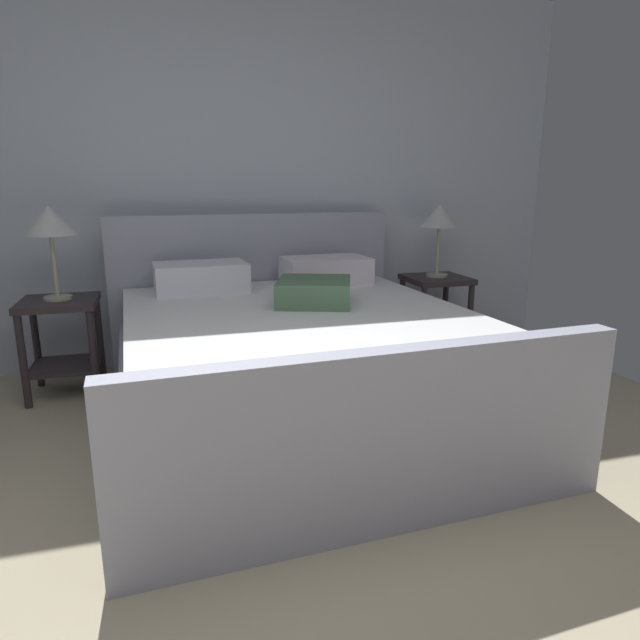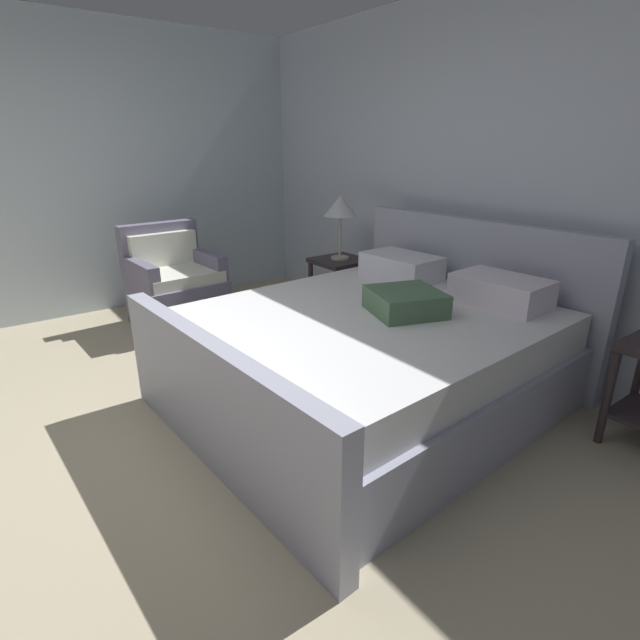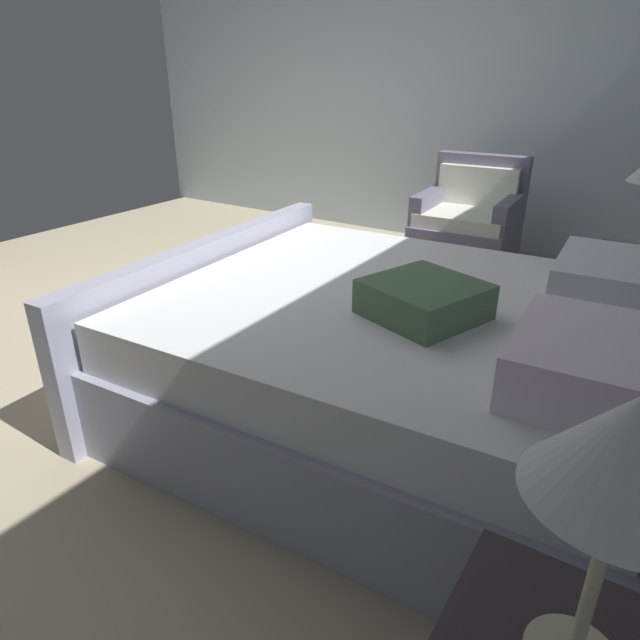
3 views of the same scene
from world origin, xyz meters
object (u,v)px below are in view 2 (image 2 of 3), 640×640
object	(u,v)px
table_lamp_left	(340,208)
armchair	(175,287)
nightstand_left	(339,280)
bed	(375,352)

from	to	relation	value
table_lamp_left	armchair	xyz separation A→B (m)	(-0.87, -1.24, -0.71)
nightstand_left	table_lamp_left	bearing A→B (deg)	126.87
bed	armchair	distance (m)	2.22
bed	armchair	bearing A→B (deg)	-167.37
bed	nightstand_left	bearing A→B (deg)	149.96
nightstand_left	armchair	world-z (taller)	armchair
bed	nightstand_left	world-z (taller)	bed
bed	nightstand_left	distance (m)	1.50
bed	table_lamp_left	xyz separation A→B (m)	(-1.30, 0.75, 0.71)
bed	armchair	world-z (taller)	bed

